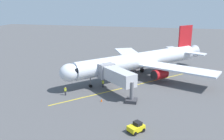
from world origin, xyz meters
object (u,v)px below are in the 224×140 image
ground_crew_wing_walker (103,83)px  safety_cone_nose_right (94,74)px  ground_crew_loader (156,68)px  tug_near_nose (136,127)px  ground_crew_marshaller (65,91)px  airplane (141,61)px  safety_cone_nose_left (73,73)px  safety_cone_wing_port (102,100)px  jet_bridge (114,75)px

ground_crew_wing_walker → safety_cone_nose_right: (4.50, -8.09, -0.61)m
ground_crew_loader → tug_near_nose: 31.38m
ground_crew_marshaller → ground_crew_wing_walker: bearing=-135.4°
airplane → ground_crew_wing_walker: size_ratio=19.45×
safety_cone_nose_left → safety_cone_wing_port: bearing=127.4°
airplane → ground_crew_wing_walker: 12.03m
safety_cone_nose_right → safety_cone_wing_port: (-6.15, 15.44, 0.00)m
tug_near_nose → safety_cone_nose_right: size_ratio=4.96×
tug_near_nose → safety_cone_nose_left: size_ratio=4.96×
ground_crew_loader → safety_cone_nose_right: (14.89, 6.66, -0.61)m
jet_bridge → airplane: bearing=-108.3°
safety_cone_wing_port → ground_crew_marshaller: bearing=-10.3°
jet_bridge → ground_crew_wing_walker: bearing=-40.2°
tug_near_nose → safety_cone_wing_port: size_ratio=4.96×
ground_crew_marshaller → ground_crew_loader: (-16.44, -20.70, 0.00)m
ground_crew_wing_walker → tug_near_nose: size_ratio=0.63×
safety_cone_nose_left → safety_cone_nose_right: same height
airplane → ground_crew_loader: bearing=-122.5°
ground_crew_wing_walker → safety_cone_wing_port: bearing=102.7°
ground_crew_loader → tug_near_nose: (1.15, 31.36, -0.18)m
ground_crew_loader → safety_cone_nose_left: bearing=20.1°
tug_near_nose → safety_cone_nose_right: 28.27m
ground_crew_loader → jet_bridge: bearing=66.9°
jet_bridge → safety_cone_nose_left: bearing=-38.2°
jet_bridge → ground_crew_marshaller: size_ratio=5.62×
safety_cone_nose_right → tug_near_nose: bearing=119.1°
jet_bridge → tug_near_nose: size_ratio=3.53×
ground_crew_marshaller → safety_cone_nose_right: 14.14m
ground_crew_loader → safety_cone_nose_right: 16.32m
ground_crew_wing_walker → safety_cone_nose_left: ground_crew_wing_walker is taller
jet_bridge → ground_crew_marshaller: (9.05, 3.41, -2.88)m
jet_bridge → ground_crew_wing_walker: 4.88m
ground_crew_loader → safety_cone_nose_left: (20.03, 7.33, -0.61)m
ground_crew_marshaller → safety_cone_wing_port: size_ratio=3.11×
ground_crew_marshaller → safety_cone_nose_left: (3.59, -13.38, -0.61)m
airplane → ground_crew_wing_walker: (6.94, 9.32, -3.12)m
ground_crew_wing_walker → safety_cone_nose_right: 9.28m
airplane → safety_cone_wing_port: airplane is taller
ground_crew_marshaller → ground_crew_wing_walker: same height
jet_bridge → ground_crew_wing_walker: size_ratio=5.62×
safety_cone_nose_left → ground_crew_wing_walker: bearing=142.4°
ground_crew_loader → tug_near_nose: bearing=87.9°
jet_bridge → ground_crew_loader: size_ratio=5.62×
tug_near_nose → safety_cone_nose_left: bearing=-51.8°
ground_crew_loader → tug_near_nose: ground_crew_loader is taller
airplane → safety_cone_wing_port: bearing=72.4°
jet_bridge → safety_cone_nose_right: jet_bridge is taller
ground_crew_wing_walker → airplane: bearing=-126.7°
safety_cone_nose_left → safety_cone_nose_right: bearing=-172.6°
ground_crew_wing_walker → tug_near_nose: (-9.24, 16.61, -0.18)m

